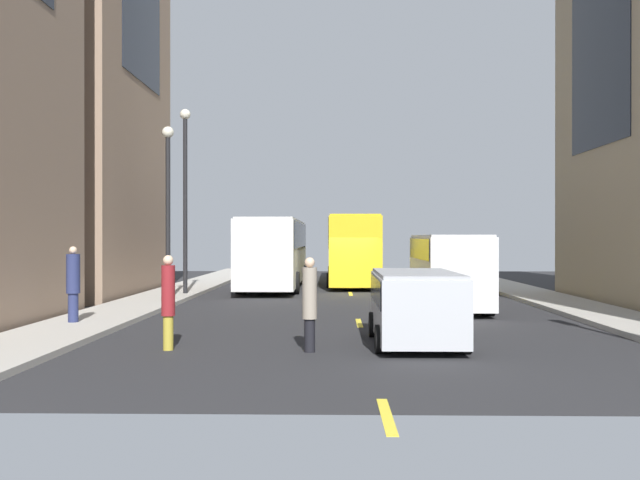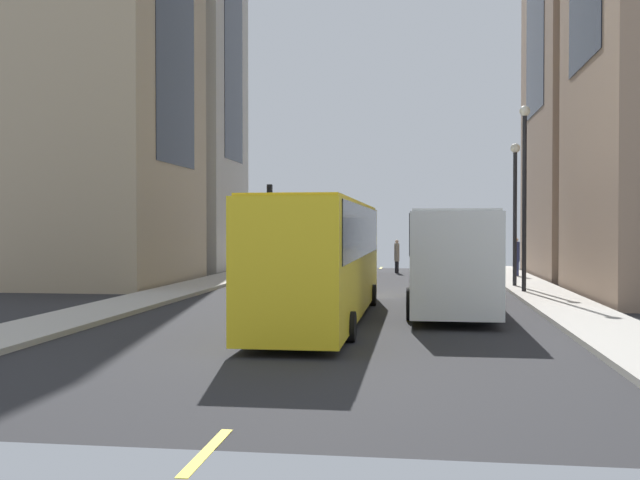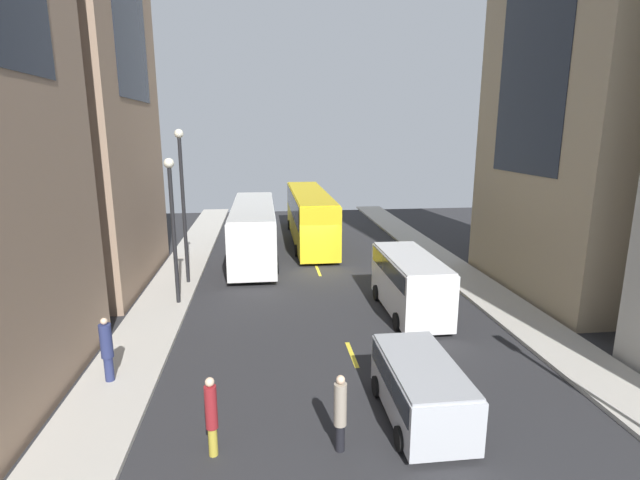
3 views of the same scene
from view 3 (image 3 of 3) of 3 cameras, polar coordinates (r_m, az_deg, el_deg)
The scene contains 17 objects.
ground_plane at distance 27.31m, azimuth -0.21°, elevation -3.72°, with size 41.87×41.87×0.00m, color #28282B.
sidewalk_west at distance 27.53m, azimuth -16.42°, elevation -3.96°, with size 2.44×44.00×0.15m, color #B2ADA3.
sidewalk_east at distance 29.16m, azimuth 15.05°, elevation -2.93°, with size 2.44×44.00×0.15m, color #B2ADA3.
lane_stripe_1 at distance 17.61m, azimuth 3.83°, elevation -13.48°, with size 0.16×2.00×0.01m, color yellow.
lane_stripe_2 at distance 27.31m, azimuth -0.21°, elevation -3.71°, with size 0.16×2.00×0.01m, color yellow.
lane_stripe_3 at distance 37.44m, azimuth -2.06°, elevation 0.88°, with size 0.16×2.00×0.01m, color yellow.
lane_stripe_4 at distance 47.73m, azimuth -3.11°, elevation 3.50°, with size 0.16×2.00×0.01m, color yellow.
building_east_1 at distance 26.96m, azimuth 31.49°, elevation 22.29°, with size 7.13×10.19×26.06m.
city_bus_white at distance 30.20m, azimuth -7.94°, elevation 1.71°, with size 2.80×12.35×3.35m.
streetcar_yellow at distance 34.29m, azimuth -1.27°, elevation 3.37°, with size 2.70×13.77×3.59m.
delivery_van_white at distance 21.13m, azimuth 10.67°, elevation -4.69°, with size 2.25×5.71×2.58m.
car_silver_0 at distance 13.99m, azimuth 11.97°, elevation -16.62°, with size 2.04×4.07×1.69m.
pedestrian_crossing_mid at distance 12.59m, azimuth -12.84°, elevation -19.61°, with size 0.30×0.30×2.10m.
pedestrian_walking_far at distance 16.55m, azimuth -24.11°, elevation -11.68°, with size 0.37×0.37×2.10m.
pedestrian_crossing_near at distance 12.49m, azimuth 2.43°, elevation -19.75°, with size 0.32×0.32×2.06m.
streetlamp_near at distance 24.84m, azimuth -16.09°, elevation 5.54°, with size 0.44×0.44×7.76m.
streetlamp_far at distance 21.99m, azimuth -17.20°, elevation 2.83°, with size 0.44×0.44×6.54m.
Camera 3 is at (-3.00, -25.98, 7.84)m, focal length 26.80 mm.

